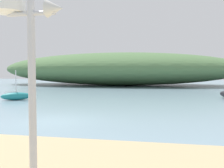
% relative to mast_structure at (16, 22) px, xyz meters
% --- Properties ---
extents(ground_plane, '(120.00, 120.00, 0.00)m').
position_rel_mast_structure_xyz_m(ground_plane, '(-2.85, 7.65, -3.19)').
color(ground_plane, '#7A99A8').
extents(distant_hill, '(41.69, 15.77, 5.58)m').
position_rel_mast_structure_xyz_m(distant_hill, '(-4.70, 38.92, -0.40)').
color(distant_hill, '#517547').
rests_on(distant_hill, ground).
extents(mast_structure, '(1.19, 0.54, 3.60)m').
position_rel_mast_structure_xyz_m(mast_structure, '(0.00, 0.00, 0.00)').
color(mast_structure, silver).
rests_on(mast_structure, beach_sand).
extents(sailboat_off_point, '(2.43, 1.99, 2.50)m').
position_rel_mast_structure_xyz_m(sailboat_off_point, '(-9.49, 15.18, -2.85)').
color(sailboat_off_point, teal).
rests_on(sailboat_off_point, ground).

